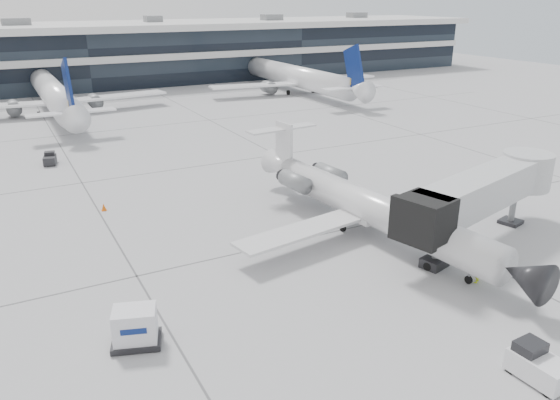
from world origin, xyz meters
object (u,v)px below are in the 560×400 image
ramp_worker (478,270)px  jet_bridge (488,189)px  regional_jet (367,205)px  baggage_tug (538,365)px  cargo_uld (135,327)px

ramp_worker → jet_bridge: bearing=-170.1°
regional_jet → ramp_worker: size_ratio=15.75×
jet_bridge → baggage_tug: jet_bridge is taller
ramp_worker → cargo_uld: cargo_uld is taller
ramp_worker → baggage_tug: size_ratio=0.64×
ramp_worker → baggage_tug: bearing=28.8°
regional_jet → cargo_uld: regional_jet is taller
ramp_worker → cargo_uld: bearing=-40.6°
jet_bridge → baggage_tug: size_ratio=6.16×
jet_bridge → ramp_worker: size_ratio=9.61×
regional_jet → cargo_uld: 18.91m
ramp_worker → baggage_tug: ramp_worker is taller
cargo_uld → ramp_worker: bearing=8.9°
regional_jet → jet_bridge: size_ratio=1.64×
jet_bridge → cargo_uld: bearing=167.4°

